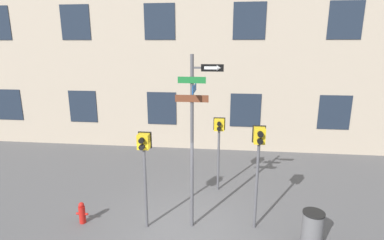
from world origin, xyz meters
The scene contains 8 objects.
ground_plane centered at (0.00, 0.00, 0.00)m, with size 60.00×60.00×0.00m, color #515154.
building_facade centered at (0.00, 7.00, 6.00)m, with size 24.00×0.63×12.00m.
street_sign_pole centered at (0.26, 0.24, 2.84)m, with size 1.21×0.83×4.78m.
pedestrian_signal_left centered at (-1.06, 0.06, 2.16)m, with size 0.36×0.40×2.76m.
pedestrian_signal_right centered at (1.96, 0.36, 2.29)m, with size 0.35×0.40×2.94m.
pedestrian_signal_across centered at (0.87, 2.52, 2.06)m, with size 0.40×0.40×2.60m.
fire_hydrant centered at (-2.95, 0.04, 0.31)m, with size 0.34×0.18×0.65m.
trash_bin centered at (3.31, -0.33, 0.49)m, with size 0.54×0.54×0.99m.
Camera 1 is at (1.06, -7.22, 5.02)m, focal length 28.00 mm.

